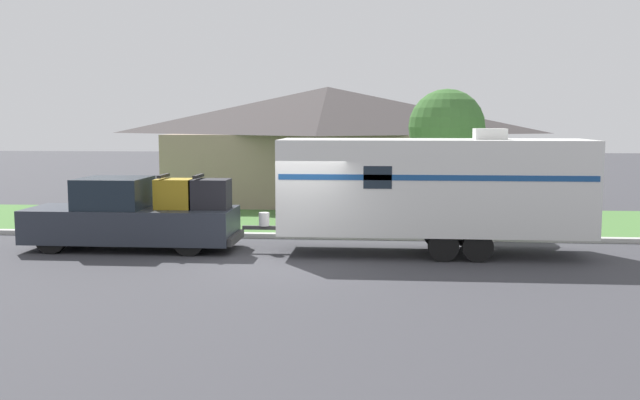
{
  "coord_description": "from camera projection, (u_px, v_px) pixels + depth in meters",
  "views": [
    {
      "loc": [
        2.08,
        -17.08,
        3.52
      ],
      "look_at": [
        0.51,
        1.59,
        1.4
      ],
      "focal_mm": 40.0,
      "sensor_mm": 36.0,
      "label": 1
    }
  ],
  "objects": [
    {
      "name": "travel_trailer",
      "position": [
        433.0,
        186.0,
        18.57
      ],
      "size": [
        9.02,
        2.29,
        3.29
      ],
      "color": "black",
      "rests_on": "ground_plane"
    },
    {
      "name": "mailbox",
      "position": [
        439.0,
        204.0,
        21.36
      ],
      "size": [
        0.48,
        0.2,
        1.31
      ],
      "color": "brown",
      "rests_on": "ground_plane"
    },
    {
      "name": "lawn_strip",
      "position": [
        319.0,
        221.0,
        24.81
      ],
      "size": [
        80.0,
        7.0,
        0.03
      ],
      "color": "#477538",
      "rests_on": "ground_plane"
    },
    {
      "name": "house_across_street",
      "position": [
        328.0,
        142.0,
        31.11
      ],
      "size": [
        13.67,
        8.44,
        4.93
      ],
      "color": "gray",
      "rests_on": "ground_plane"
    },
    {
      "name": "ground_plane",
      "position": [
        294.0,
        264.0,
        17.48
      ],
      "size": [
        120.0,
        120.0,
        0.0
      ],
      "primitive_type": "plane",
      "color": "#38383D"
    },
    {
      "name": "tree_in_yard",
      "position": [
        447.0,
        128.0,
        22.51
      ],
      "size": [
        2.41,
        2.41,
        4.49
      ],
      "color": "brown",
      "rests_on": "ground_plane"
    },
    {
      "name": "pickup_truck",
      "position": [
        134.0,
        217.0,
        19.34
      ],
      "size": [
        5.74,
        1.91,
        2.05
      ],
      "color": "black",
      "rests_on": "ground_plane"
    },
    {
      "name": "curb_strip",
      "position": [
        309.0,
        236.0,
        21.19
      ],
      "size": [
        80.0,
        0.3,
        0.14
      ],
      "color": "#ADADA8",
      "rests_on": "ground_plane"
    }
  ]
}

